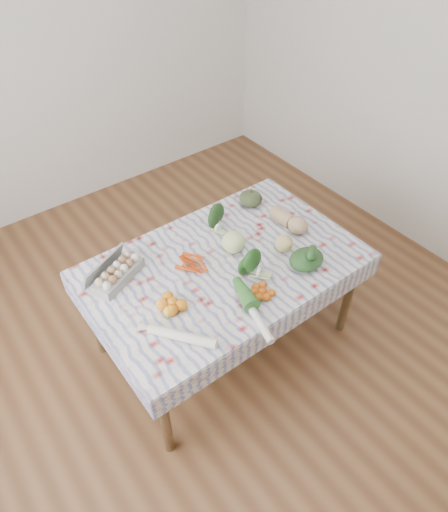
{
  "coord_description": "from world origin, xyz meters",
  "views": [
    {
      "loc": [
        -1.21,
        -1.59,
        2.7
      ],
      "look_at": [
        0.0,
        0.0,
        0.82
      ],
      "focal_mm": 32.0,
      "sensor_mm": 36.0,
      "label": 1
    }
  ],
  "objects_px": {
    "cabbage": "(233,242)",
    "grapefruit": "(284,243)",
    "egg_carton": "(118,274)",
    "butternut_squash": "(289,219)",
    "dining_table": "(224,273)",
    "kabocha_squash": "(251,198)"
  },
  "relations": [
    {
      "from": "egg_carton",
      "to": "cabbage",
      "type": "xyz_separation_m",
      "value": [
        0.69,
        -0.21,
        0.03
      ]
    },
    {
      "from": "egg_carton",
      "to": "grapefruit",
      "type": "relative_size",
      "value": 3.02
    },
    {
      "from": "kabocha_squash",
      "to": "grapefruit",
      "type": "height_order",
      "value": "grapefruit"
    },
    {
      "from": "butternut_squash",
      "to": "grapefruit",
      "type": "distance_m",
      "value": 0.24
    },
    {
      "from": "grapefruit",
      "to": "butternut_squash",
      "type": "bearing_deg",
      "value": 38.75
    },
    {
      "from": "egg_carton",
      "to": "kabocha_squash",
      "type": "height_order",
      "value": "kabocha_squash"
    },
    {
      "from": "dining_table",
      "to": "grapefruit",
      "type": "bearing_deg",
      "value": -19.83
    },
    {
      "from": "dining_table",
      "to": "butternut_squash",
      "type": "relative_size",
      "value": 5.9
    },
    {
      "from": "egg_carton",
      "to": "butternut_squash",
      "type": "xyz_separation_m",
      "value": [
        1.13,
        -0.24,
        0.02
      ]
    },
    {
      "from": "dining_table",
      "to": "kabocha_squash",
      "type": "distance_m",
      "value": 0.64
    },
    {
      "from": "egg_carton",
      "to": "butternut_squash",
      "type": "height_order",
      "value": "butternut_squash"
    },
    {
      "from": "dining_table",
      "to": "egg_carton",
      "type": "distance_m",
      "value": 0.64
    },
    {
      "from": "kabocha_squash",
      "to": "butternut_squash",
      "type": "relative_size",
      "value": 0.59
    },
    {
      "from": "egg_carton",
      "to": "kabocha_squash",
      "type": "distance_m",
      "value": 1.08
    },
    {
      "from": "butternut_squash",
      "to": "egg_carton",
      "type": "bearing_deg",
      "value": 163.62
    },
    {
      "from": "egg_carton",
      "to": "butternut_squash",
      "type": "distance_m",
      "value": 1.15
    },
    {
      "from": "kabocha_squash",
      "to": "butternut_squash",
      "type": "distance_m",
      "value": 0.35
    },
    {
      "from": "grapefruit",
      "to": "cabbage",
      "type": "bearing_deg",
      "value": 143.66
    },
    {
      "from": "cabbage",
      "to": "grapefruit",
      "type": "xyz_separation_m",
      "value": [
        0.25,
        -0.19,
        -0.02
      ]
    },
    {
      "from": "dining_table",
      "to": "cabbage",
      "type": "xyz_separation_m",
      "value": [
        0.11,
        0.05,
        0.16
      ]
    },
    {
      "from": "cabbage",
      "to": "butternut_squash",
      "type": "distance_m",
      "value": 0.44
    },
    {
      "from": "egg_carton",
      "to": "grapefruit",
      "type": "bearing_deg",
      "value": -46.88
    }
  ]
}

